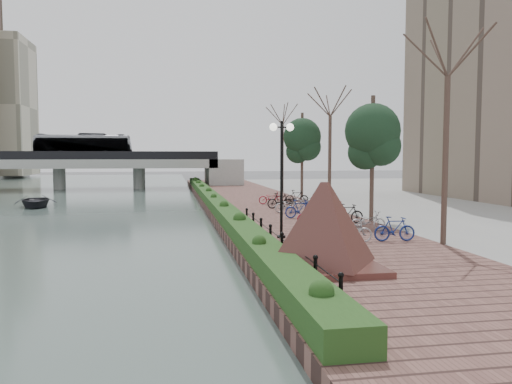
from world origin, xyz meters
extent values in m
plane|color=#59595B|center=(0.00, 0.00, 0.00)|extent=(220.00, 220.00, 0.00)
cube|color=#465852|center=(-15.00, 25.00, 0.01)|extent=(30.00, 130.00, 0.02)
cube|color=brown|center=(4.00, 17.50, 0.25)|extent=(8.00, 75.00, 0.50)
cube|color=gray|center=(20.00, 17.50, 0.25)|extent=(24.00, 75.00, 0.50)
cube|color=#1E3E16|center=(0.60, 20.00, 0.80)|extent=(1.10, 56.00, 0.60)
cylinder|color=black|center=(1.40, -5.00, 0.85)|extent=(0.10, 0.10, 0.70)
cylinder|color=black|center=(1.40, -3.00, 0.85)|extent=(0.10, 0.10, 0.70)
cylinder|color=black|center=(1.40, -1.00, 0.85)|extent=(0.10, 0.10, 0.70)
cylinder|color=black|center=(1.40, 1.00, 0.85)|extent=(0.10, 0.10, 0.70)
cylinder|color=black|center=(1.40, 3.00, 0.85)|extent=(0.10, 0.10, 0.70)
cylinder|color=black|center=(1.40, 5.00, 0.85)|extent=(0.10, 0.10, 0.70)
cylinder|color=black|center=(1.40, 7.00, 0.85)|extent=(0.10, 0.10, 0.70)
cylinder|color=black|center=(1.40, 9.00, 0.85)|extent=(0.10, 0.10, 0.70)
cube|color=#49251F|center=(2.18, -1.29, 0.59)|extent=(3.18, 3.18, 0.19)
pyramid|color=#49251F|center=(2.18, -1.29, 1.90)|extent=(4.07, 4.07, 2.43)
cylinder|color=black|center=(2.16, 4.49, 2.91)|extent=(0.12, 0.12, 4.81)
cylinder|color=black|center=(2.16, 4.49, 5.06)|extent=(0.70, 0.06, 0.06)
sphere|color=white|center=(1.81, 4.49, 5.06)|extent=(0.32, 0.32, 0.32)
sphere|color=white|center=(2.51, 4.49, 5.06)|extent=(0.32, 0.32, 0.32)
imported|color=brown|center=(4.00, 3.25, 1.32)|extent=(0.61, 0.41, 1.63)
imported|color=#9E9EA3|center=(4.60, 2.93, 0.95)|extent=(0.60, 1.71, 0.90)
imported|color=black|center=(4.60, 5.53, 1.00)|extent=(0.47, 1.66, 1.00)
imported|color=maroon|center=(4.60, 8.13, 0.95)|extent=(0.60, 1.71, 0.90)
imported|color=navy|center=(4.60, 10.73, 1.00)|extent=(0.47, 1.66, 1.00)
imported|color=#9E9EA3|center=(4.60, 13.33, 0.95)|extent=(0.60, 1.71, 0.90)
imported|color=black|center=(4.60, 15.93, 1.00)|extent=(0.47, 1.66, 1.00)
imported|color=maroon|center=(4.60, 18.53, 0.95)|extent=(0.60, 1.72, 0.90)
imported|color=navy|center=(6.40, 2.93, 1.00)|extent=(0.47, 1.66, 1.00)
imported|color=#9E9EA3|center=(6.40, 5.53, 0.95)|extent=(0.60, 1.71, 0.90)
imported|color=black|center=(6.40, 8.13, 1.00)|extent=(0.47, 1.66, 1.00)
imported|color=maroon|center=(6.40, 10.73, 0.95)|extent=(0.60, 1.71, 0.90)
imported|color=navy|center=(6.40, 13.33, 1.00)|extent=(0.47, 1.66, 1.00)
imported|color=#9E9EA3|center=(6.40, 15.93, 0.95)|extent=(0.60, 1.72, 0.90)
imported|color=black|center=(6.40, 18.53, 1.00)|extent=(0.47, 1.66, 1.00)
cube|color=#9C9C97|center=(-15.00, 45.00, 3.00)|extent=(36.00, 8.00, 1.00)
cube|color=black|center=(-15.00, 41.10, 3.95)|extent=(36.00, 0.15, 0.90)
cube|color=black|center=(-15.00, 48.90, 3.95)|extent=(36.00, 0.15, 0.90)
cylinder|color=#9C9C97|center=(-15.00, 45.00, 1.25)|extent=(1.40, 1.40, 2.50)
cylinder|color=#9C9C97|center=(-6.00, 45.00, 1.25)|extent=(1.40, 1.40, 2.50)
imported|color=silver|center=(-12.18, 45.00, 5.00)|extent=(2.52, 10.77, 3.00)
imported|color=#222228|center=(-12.49, 24.38, 0.47)|extent=(3.94, 4.88, 0.90)
camera|label=1|loc=(-2.35, -15.54, 3.89)|focal=35.00mm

